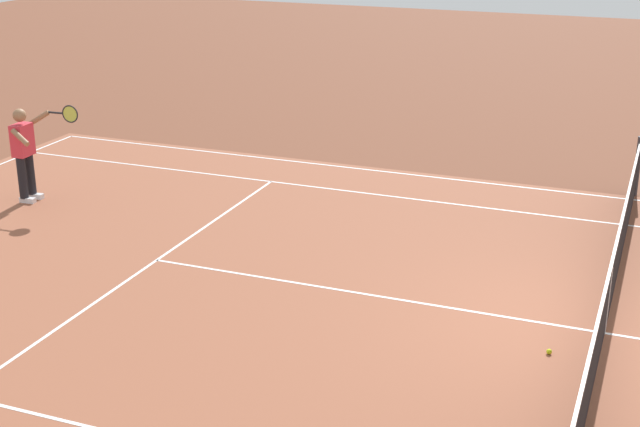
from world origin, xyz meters
TOP-DOWN VIEW (x-y plane):
  - ground_plane at (0.00, 0.00)m, footprint 60.00×60.00m
  - court_slab at (0.00, 0.00)m, footprint 24.20×11.40m
  - court_line_markings at (0.00, 0.00)m, footprint 23.85×11.05m
  - tennis_net at (0.00, 0.00)m, footprint 0.10×11.70m
  - tennis_player_near at (9.91, -1.58)m, footprint 1.05×0.78m
  - tennis_ball at (0.56, 0.80)m, footprint 0.07×0.07m

SIDE VIEW (x-z plane):
  - ground_plane at x=0.00m, z-range 0.00..0.00m
  - court_slab at x=0.00m, z-range 0.00..0.00m
  - court_line_markings at x=0.00m, z-range 0.00..0.01m
  - tennis_ball at x=0.56m, z-range 0.00..0.07m
  - tennis_net at x=0.00m, z-range -0.05..1.03m
  - tennis_player_near at x=9.91m, z-range 0.08..1.78m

